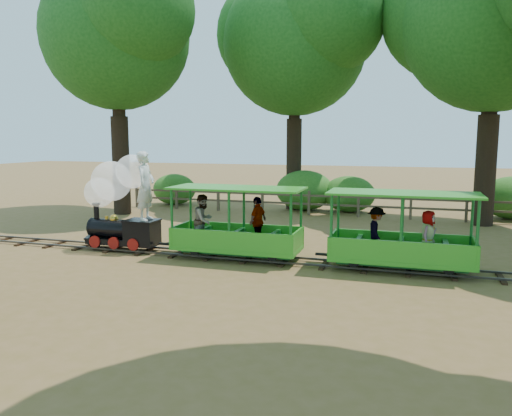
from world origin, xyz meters
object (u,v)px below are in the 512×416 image
(locomotive, at_px, (120,194))
(carriage_front, at_px, (233,228))
(carriage_rear, at_px, (399,240))
(fence, at_px, (333,202))

(locomotive, height_order, carriage_front, locomotive)
(carriage_front, xyz_separation_m, carriage_rear, (4.17, 0.03, -0.05))
(locomotive, xyz_separation_m, carriage_rear, (7.55, -0.07, -0.81))
(locomotive, height_order, fence, locomotive)
(carriage_front, height_order, fence, carriage_front)
(locomotive, relative_size, carriage_rear, 0.82)
(carriage_front, bearing_deg, locomotive, 178.31)
(locomotive, bearing_deg, carriage_rear, -0.54)
(fence, bearing_deg, carriage_rear, -70.91)
(carriage_front, bearing_deg, fence, 80.11)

